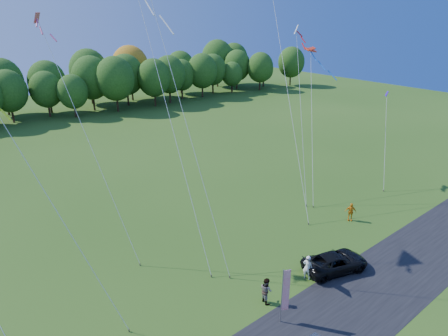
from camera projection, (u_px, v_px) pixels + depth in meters
ground at (281, 290)px, 26.83m from camera, size 160.00×160.00×0.00m
asphalt_strip at (330, 324)px, 23.96m from camera, size 90.00×6.00×0.01m
tree_line at (37, 123)px, 66.31m from camera, size 116.00×12.00×10.00m
black_suv at (335, 262)px, 28.66m from camera, size 5.30×3.59×1.35m
person_tailgate_a at (308, 267)px, 27.66m from camera, size 0.65×0.79×1.84m
person_tailgate_b at (266, 290)px, 25.46m from camera, size 0.85×0.99×1.78m
person_east at (351, 212)px, 35.40m from camera, size 0.96×1.02×1.69m
feather_flag at (285, 290)px, 23.31m from camera, size 0.47×0.24×3.77m
kite_delta_blue at (166, 53)px, 24.97m from camera, size 4.24×10.23×30.54m
kite_parafoil_orange at (284, 66)px, 36.81m from camera, size 8.10×14.01×25.90m
kite_delta_red at (168, 110)px, 28.14m from camera, size 2.63×10.79×21.12m
kite_parafoil_rainbow at (312, 124)px, 39.47m from camera, size 7.53×7.06×14.31m
kite_diamond_yellow at (61, 218)px, 21.46m from camera, size 4.59×5.91×14.69m
kite_diamond_white at (301, 117)px, 37.82m from camera, size 3.41×5.69×16.65m
kite_diamond_pink at (91, 146)px, 27.95m from camera, size 3.10×7.55×17.74m
kite_diamond_blue_low at (385, 142)px, 41.38m from camera, size 3.23×3.21×9.92m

